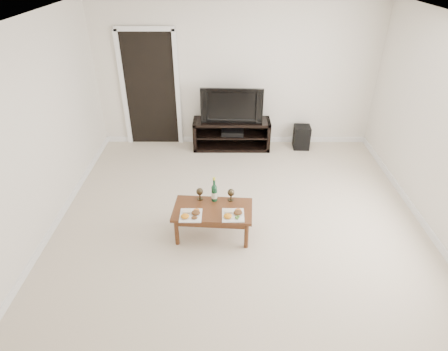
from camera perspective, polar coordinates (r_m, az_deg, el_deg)
floor at (r=5.02m, az=2.43°, el=-8.80°), size 5.50×5.50×0.00m
back_wall at (r=6.88m, az=1.93°, el=15.05°), size 5.00×0.04×2.60m
ceiling at (r=3.88m, az=3.36°, el=22.17°), size 5.00×5.50×0.04m
doorway at (r=7.06m, az=-11.10°, el=12.58°), size 0.90×0.02×2.05m
media_console at (r=6.99m, az=1.16°, el=6.32°), size 1.41×0.45×0.55m
television at (r=6.76m, az=1.21°, el=10.86°), size 1.10×0.19×0.63m
av_receiver at (r=6.96m, az=1.33°, el=6.66°), size 0.41×0.32×0.08m
subwoofer at (r=7.16m, az=11.73°, el=5.75°), size 0.30×0.30×0.43m
coffee_table at (r=4.87m, az=-1.70°, el=-7.06°), size 1.03×0.61×0.42m
plate_left at (r=4.62m, az=-5.09°, el=-5.85°), size 0.27×0.27×0.07m
plate_right at (r=4.60m, az=1.39°, el=-5.85°), size 0.27×0.27×0.07m
wine_bottle at (r=4.79m, az=-1.49°, el=-2.10°), size 0.07×0.07×0.35m
goblet_left at (r=4.88m, az=-3.71°, el=-2.80°), size 0.09×0.09×0.17m
goblet_right at (r=4.85m, az=1.06°, el=-2.96°), size 0.09×0.09×0.17m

